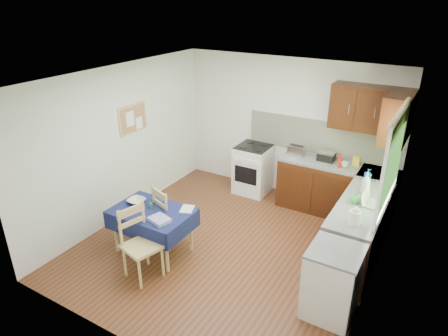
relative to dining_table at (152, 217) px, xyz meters
The scene contains 33 objects.
floor 1.23m from the dining_table, 36.12° to the left, with size 4.20×4.20×0.00m, color #502715.
ceiling 2.21m from the dining_table, 36.12° to the left, with size 4.00×4.20×0.02m, color white.
wall_back 2.96m from the dining_table, 72.24° to the left, with size 4.00×0.02×2.50m, color white.
wall_front 1.83m from the dining_table, 58.99° to the right, with size 4.00×0.02×2.50m, color white.
wall_left 1.46m from the dining_table, 150.30° to the left, with size 0.02×4.20×2.50m, color silver.
wall_right 3.02m from the dining_table, 12.54° to the left, with size 0.02×4.20×2.50m, color white.
base_cabinets 2.93m from the dining_table, 40.33° to the left, with size 1.90×2.30×0.86m.
worktop_back 3.12m from the dining_table, 51.70° to the left, with size 1.90×0.60×0.04m, color gray.
worktop_right 2.90m from the dining_table, 26.59° to the left, with size 0.60×1.70×0.04m, color gray.
worktop_corner 3.56m from the dining_table, 43.43° to the left, with size 0.60×0.60×0.04m, color gray.
splashback 3.19m from the dining_table, 60.73° to the left, with size 2.70×0.02×0.60m, color #F1EDCD.
upper_cabinets 3.66m from the dining_table, 45.45° to the left, with size 1.20×0.85×0.70m.
stove 2.47m from the dining_table, 81.20° to the left, with size 0.60×0.61×0.92m.
window 3.33m from the dining_table, 25.19° to the left, with size 0.04×1.48×1.26m.
fridge 2.58m from the dining_table, ahead, with size 0.58×0.60×0.89m.
corkboard 1.77m from the dining_table, 139.30° to the left, with size 0.04×0.62×0.47m.
dining_table is the anchor object (origin of this frame).
chair_far 0.30m from the dining_table, 75.93° to the left, with size 0.53×0.53×0.94m.
chair_near 0.54m from the dining_table, 67.96° to the right, with size 0.54×0.54×0.99m.
toaster 2.72m from the dining_table, 63.44° to the left, with size 0.28×0.17×0.21m.
sandwich_press 3.05m from the dining_table, 55.75° to the left, with size 0.27×0.23×0.16m.
sauce_bottle 3.06m from the dining_table, 49.31° to the left, with size 0.05×0.05×0.23m, color red.
yellow_packet 3.38m from the dining_table, 49.28° to the left, with size 0.11×0.07×0.15m, color gold.
dish_rack 2.94m from the dining_table, 26.90° to the left, with size 0.40×0.30×0.19m.
kettle 2.74m from the dining_table, 15.17° to the left, with size 0.14×0.14×0.24m.
cup 3.15m from the dining_table, 49.34° to the left, with size 0.11×0.11×0.09m, color silver.
soap_bottle_a 3.04m from the dining_table, 32.28° to the left, with size 0.12×0.12×0.31m, color white.
soap_bottle_b 3.23m from the dining_table, 39.54° to the left, with size 0.08×0.09×0.19m, color #1E59B1.
soap_bottle_c 2.80m from the dining_table, 26.20° to the left, with size 0.13×0.13×0.17m, color green.
plate_bowl 0.36m from the dining_table, 169.92° to the left, with size 0.25×0.25×0.06m, color beige.
book 0.43m from the dining_table, 35.01° to the left, with size 0.17×0.24×0.02m, color white.
spice_jar 0.16m from the dining_table, 137.55° to the left, with size 0.04×0.04×0.09m, color #25872C.
tea_towel 0.35m from the dining_table, 31.19° to the right, with size 0.27×0.22×0.05m, color #283794.
Camera 1 is at (2.48, -4.33, 3.51)m, focal length 32.00 mm.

